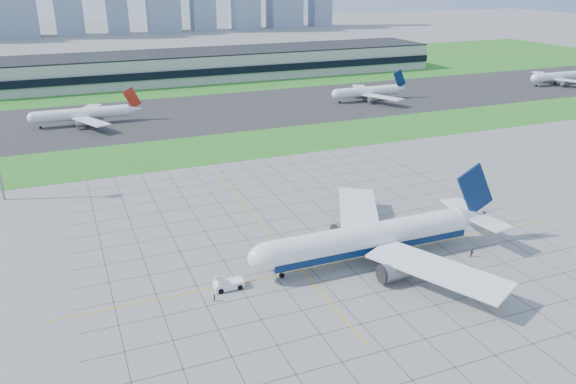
# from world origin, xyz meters

# --- Properties ---
(ground) EXTENTS (1400.00, 1400.00, 0.00)m
(ground) POSITION_xyz_m (0.00, 0.00, 0.00)
(ground) COLOR gray
(ground) RESTS_ON ground
(grass_median) EXTENTS (700.00, 35.00, 0.04)m
(grass_median) POSITION_xyz_m (0.00, 90.00, 0.02)
(grass_median) COLOR #247421
(grass_median) RESTS_ON ground
(asphalt_taxiway) EXTENTS (700.00, 75.00, 0.04)m
(asphalt_taxiway) POSITION_xyz_m (0.00, 145.00, 0.03)
(asphalt_taxiway) COLOR #383838
(asphalt_taxiway) RESTS_ON ground
(grass_far) EXTENTS (700.00, 145.00, 0.04)m
(grass_far) POSITION_xyz_m (0.00, 255.00, 0.02)
(grass_far) COLOR #247421
(grass_far) RESTS_ON ground
(apron_markings) EXTENTS (120.00, 130.00, 0.03)m
(apron_markings) POSITION_xyz_m (0.43, 11.09, 0.02)
(apron_markings) COLOR #474744
(apron_markings) RESTS_ON ground
(terminal) EXTENTS (260.00, 43.00, 15.80)m
(terminal) POSITION_xyz_m (40.00, 229.87, 7.89)
(terminal) COLOR #B7B7B2
(terminal) RESTS_ON ground
(airliner) EXTENTS (59.83, 60.68, 18.85)m
(airliner) POSITION_xyz_m (5.77, -3.56, 5.15)
(airliner) COLOR white
(airliner) RESTS_ON ground
(pushback_tug) EXTENTS (8.55, 3.03, 2.38)m
(pushback_tug) POSITION_xyz_m (-26.57, -3.36, 1.06)
(pushback_tug) COLOR white
(pushback_tug) RESTS_ON ground
(crew_near) EXTENTS (0.57, 0.68, 1.60)m
(crew_near) POSITION_xyz_m (-30.11, -6.85, 0.80)
(crew_near) COLOR black
(crew_near) RESTS_ON ground
(crew_far) EXTENTS (1.09, 0.96, 1.87)m
(crew_far) POSITION_xyz_m (26.96, -11.06, 0.93)
(crew_far) COLOR black
(crew_far) RESTS_ON ground
(distant_jet_1) EXTENTS (42.52, 42.66, 14.08)m
(distant_jet_1) POSITION_xyz_m (-43.85, 143.02, 4.49)
(distant_jet_1) COLOR white
(distant_jet_1) RESTS_ON ground
(distant_jet_2) EXTENTS (38.38, 42.66, 14.08)m
(distant_jet_2) POSITION_xyz_m (86.96, 139.14, 4.49)
(distant_jet_2) COLOR white
(distant_jet_2) RESTS_ON ground
(distant_jet_3) EXTENTS (35.59, 42.66, 14.08)m
(distant_jet_3) POSITION_xyz_m (204.99, 135.65, 4.48)
(distant_jet_3) COLOR white
(distant_jet_3) RESTS_ON ground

